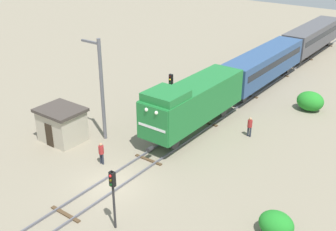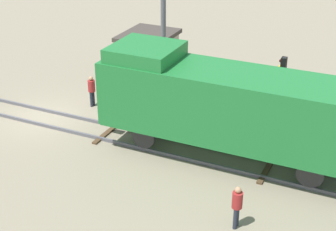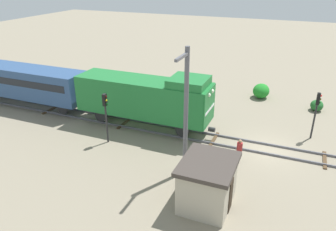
% 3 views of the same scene
% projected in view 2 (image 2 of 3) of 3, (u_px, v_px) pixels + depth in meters
% --- Properties ---
extents(ground_plane, '(141.93, 141.93, 0.00)m').
position_uv_depth(ground_plane, '(41.00, 118.00, 26.38)').
color(ground_plane, gray).
extents(railway_track, '(2.40, 94.62, 0.16)m').
position_uv_depth(railway_track, '(41.00, 117.00, 26.35)').
color(railway_track, '#595960').
rests_on(railway_track, ground).
extents(locomotive, '(2.90, 11.60, 4.60)m').
position_uv_depth(locomotive, '(224.00, 103.00, 21.44)').
color(locomotive, '#1E7233').
rests_on(locomotive, railway_track).
extents(traffic_signal_mid, '(0.32, 0.34, 3.90)m').
position_uv_depth(traffic_signal_mid, '(282.00, 82.00, 23.62)').
color(traffic_signal_mid, '#262628').
rests_on(traffic_signal_mid, ground).
extents(worker_near_track, '(0.38, 0.38, 1.70)m').
position_uv_depth(worker_near_track, '(92.00, 89.00, 27.30)').
color(worker_near_track, '#262B38').
rests_on(worker_near_track, ground).
extents(worker_by_signal, '(0.38, 0.38, 1.70)m').
position_uv_depth(worker_by_signal, '(237.00, 204.00, 18.02)').
color(worker_by_signal, '#262B38').
rests_on(worker_by_signal, ground).
extents(catenary_mast, '(1.94, 0.28, 8.23)m').
position_uv_depth(catenary_mast, '(164.00, 21.00, 26.84)').
color(catenary_mast, '#595960').
rests_on(catenary_mast, ground).
extents(relay_hut, '(3.50, 2.90, 2.74)m').
position_uv_depth(relay_hut, '(148.00, 55.00, 30.98)').
color(relay_hut, '#B2A893').
rests_on(relay_hut, ground).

